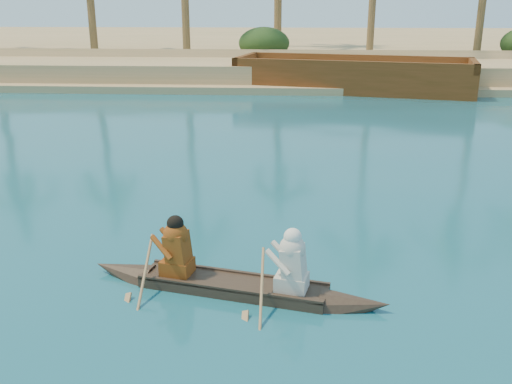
# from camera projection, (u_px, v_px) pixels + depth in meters

# --- Properties ---
(sandy_embankment) EXTENTS (150.00, 51.00, 1.50)m
(sandy_embankment) POSITION_uv_depth(u_px,v_px,m) (371.00, 48.00, 51.44)
(sandy_embankment) COLOR tan
(sandy_embankment) RESTS_ON ground
(shrub_cluster) EXTENTS (100.00, 6.00, 2.40)m
(shrub_cluster) POSITION_uv_depth(u_px,v_px,m) (402.00, 55.00, 36.65)
(shrub_cluster) COLOR #1E3212
(shrub_cluster) RESTS_ON ground
(canoe) EXTENTS (4.96, 1.75, 1.36)m
(canoe) POSITION_uv_depth(u_px,v_px,m) (233.00, 276.00, 9.05)
(canoe) COLOR #37291E
(canoe) RESTS_ON ground
(barge_mid) EXTENTS (12.64, 6.48, 2.01)m
(barge_mid) POSITION_uv_depth(u_px,v_px,m) (353.00, 77.00, 29.84)
(barge_mid) COLOR #622F15
(barge_mid) RESTS_ON ground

